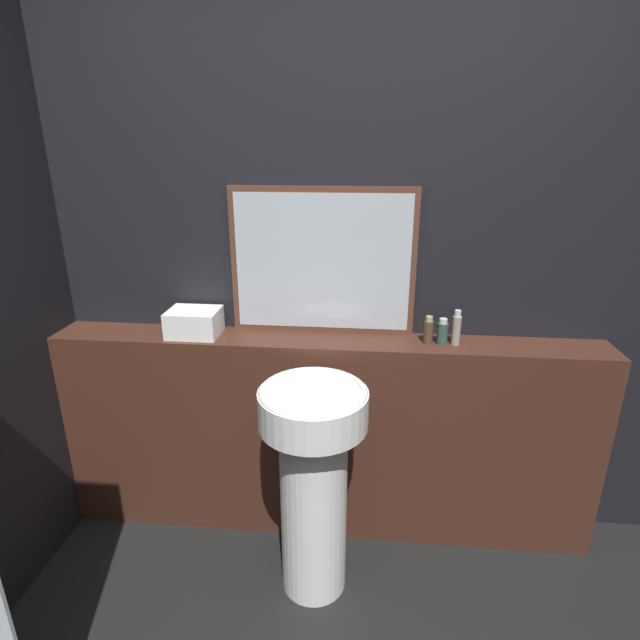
% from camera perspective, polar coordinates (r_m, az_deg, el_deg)
% --- Properties ---
extents(wall_back, '(8.00, 0.06, 2.50)m').
position_cam_1_polar(wall_back, '(2.25, 1.01, 5.48)').
color(wall_back, black).
rests_on(wall_back, ground_plane).
extents(vanity_counter, '(2.46, 0.23, 0.98)m').
position_cam_1_polar(vanity_counter, '(2.42, 0.61, -13.07)').
color(vanity_counter, '#422319').
rests_on(vanity_counter, ground_plane).
extents(pedestal_sink, '(0.42, 0.42, 0.93)m').
position_cam_1_polar(pedestal_sink, '(2.08, -0.75, -17.32)').
color(pedestal_sink, white).
rests_on(pedestal_sink, ground_plane).
extents(mirror, '(0.81, 0.03, 0.65)m').
position_cam_1_polar(mirror, '(2.19, 0.29, 6.61)').
color(mirror, '#563323').
rests_on(mirror, vanity_counter).
extents(towel_stack, '(0.23, 0.18, 0.12)m').
position_cam_1_polar(towel_stack, '(2.30, -14.17, -0.26)').
color(towel_stack, white).
rests_on(towel_stack, vanity_counter).
extents(shampoo_bottle, '(0.04, 0.04, 0.12)m').
position_cam_1_polar(shampoo_bottle, '(2.18, 12.29, -1.22)').
color(shampoo_bottle, '#4C3823').
rests_on(shampoo_bottle, vanity_counter).
extents(conditioner_bottle, '(0.05, 0.05, 0.11)m').
position_cam_1_polar(conditioner_bottle, '(2.19, 13.81, -1.36)').
color(conditioner_bottle, '#2D4C3D').
rests_on(conditioner_bottle, vanity_counter).
extents(lotion_bottle, '(0.04, 0.04, 0.15)m').
position_cam_1_polar(lotion_bottle, '(2.20, 15.33, -0.96)').
color(lotion_bottle, gray).
rests_on(lotion_bottle, vanity_counter).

